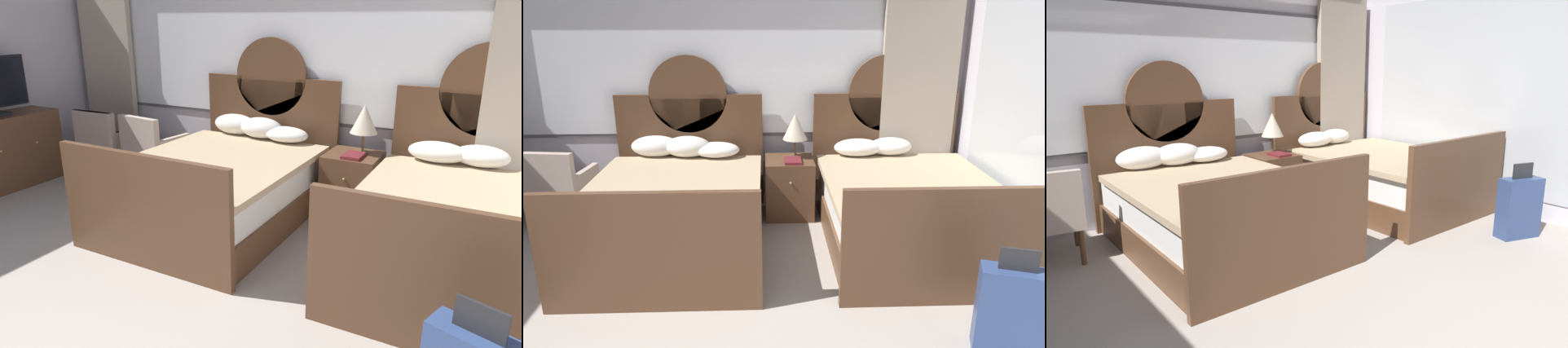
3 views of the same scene
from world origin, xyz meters
TOP-DOWN VIEW (x-y plane):
  - wall_back_window at (0.00, 4.16)m, footprint 6.13×0.22m
  - bed_near_window at (-0.05, 3.02)m, footprint 1.64×2.25m
  - bed_near_mirror at (2.16, 3.01)m, footprint 1.64×2.25m
  - nightstand_between_beds at (1.06, 3.68)m, footprint 0.52×0.55m
  - table_lamp_on_nightstand at (1.12, 3.75)m, footprint 0.27×0.27m
  - book_on_nightstand at (1.09, 3.58)m, footprint 0.18×0.26m
  - armchair_by_window_left at (-1.39, 3.52)m, footprint 0.67×0.67m
  - armchair_by_window_centre at (-2.15, 3.52)m, footprint 0.65×0.65m
  - armchair_by_window_right at (-2.16, 3.52)m, footprint 0.61×0.61m

SIDE VIEW (x-z plane):
  - nightstand_between_beds at x=1.06m, z-range 0.00..0.64m
  - bed_near_mirror at x=2.16m, z-range -0.49..1.23m
  - bed_near_window at x=-0.05m, z-range -0.49..1.24m
  - armchair_by_window_left at x=-1.39m, z-range 0.04..0.88m
  - armchair_by_window_centre at x=-2.15m, z-range 0.04..0.88m
  - armchair_by_window_right at x=-2.16m, z-range 0.04..0.88m
  - book_on_nightstand at x=1.09m, z-range 0.64..0.67m
  - table_lamp_on_nightstand at x=1.12m, z-range 0.74..1.22m
  - wall_back_window at x=0.00m, z-range 0.07..2.77m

